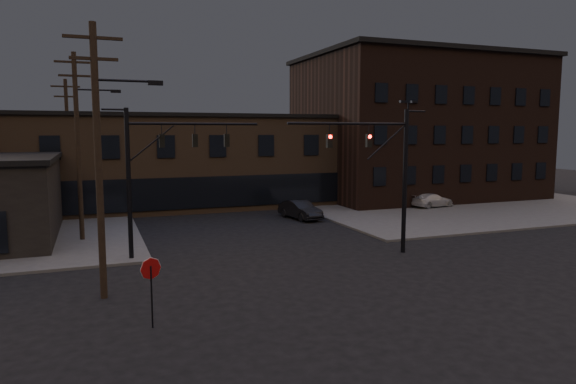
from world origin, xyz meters
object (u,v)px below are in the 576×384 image
at_px(stop_sign, 151,276).
at_px(car_crossing, 300,210).
at_px(traffic_signal_far, 154,165).
at_px(parked_car_lot_b, 433,200).
at_px(traffic_signal_near, 387,166).
at_px(parked_car_lot_a, 386,198).

relative_size(stop_sign, car_crossing, 0.57).
bearing_deg(traffic_signal_far, stop_sign, -97.32).
relative_size(stop_sign, parked_car_lot_b, 0.61).
height_order(traffic_signal_far, parked_car_lot_b, traffic_signal_far).
xyz_separation_m(traffic_signal_far, parked_car_lot_b, (25.01, 9.71, -4.28)).
relative_size(traffic_signal_near, stop_sign, 3.23).
bearing_deg(parked_car_lot_b, car_crossing, 85.80).
xyz_separation_m(stop_sign, parked_car_lot_b, (26.29, 19.70, -1.11)).
bearing_deg(parked_car_lot_a, car_crossing, 123.69).
bearing_deg(car_crossing, traffic_signal_far, -154.15).
bearing_deg(parked_car_lot_a, parked_car_lot_b, -96.97).
distance_m(traffic_signal_far, parked_car_lot_a, 24.52).
distance_m(stop_sign, parked_car_lot_a, 31.15).
height_order(stop_sign, parked_car_lot_b, stop_sign).
xyz_separation_m(traffic_signal_near, parked_car_lot_b, (12.94, 13.21, -4.20)).
bearing_deg(stop_sign, parked_car_lot_b, 36.84).
xyz_separation_m(traffic_signal_far, parked_car_lot_a, (21.29, 11.46, -4.08)).
bearing_deg(parked_car_lot_b, stop_sign, 119.00).
xyz_separation_m(traffic_signal_near, stop_sign, (-13.36, -6.49, -3.09)).
bearing_deg(traffic_signal_far, traffic_signal_near, -16.17).
height_order(traffic_signal_far, stop_sign, traffic_signal_far).
xyz_separation_m(traffic_signal_near, parked_car_lot_a, (9.22, 14.96, -4.00)).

